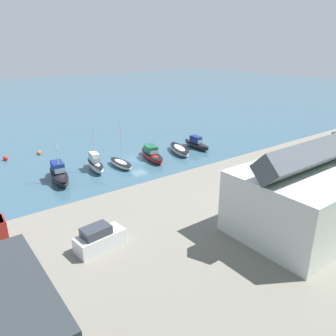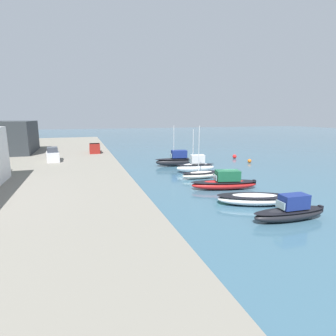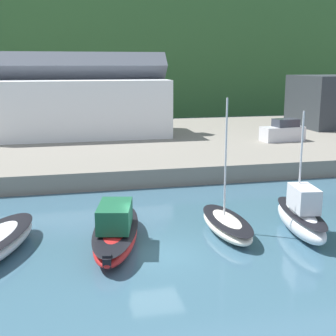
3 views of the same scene
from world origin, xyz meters
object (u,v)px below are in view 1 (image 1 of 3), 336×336
Objects in this scene: moored_boat_1 at (179,150)px; moored_boat_3 at (121,164)px; moored_boat_5 at (59,174)px; moored_boat_4 at (95,164)px; parked_car_0 at (99,239)px; mooring_buoy_0 at (39,153)px; moored_boat_0 at (196,144)px; moored_boat_2 at (152,154)px; mooring_buoy_1 at (5,158)px.

moored_boat_3 is (11.61, 0.11, -0.04)m from moored_boat_1.
moored_boat_3 is 9.56m from moored_boat_5.
moored_boat_4 is 5.84m from moored_boat_5.
moored_boat_1 is at bearing -172.00° from moored_boat_5.
moored_boat_3 is at bearing 174.23° from moored_boat_4.
mooring_buoy_0 is (-4.73, -33.40, -1.94)m from parked_car_0.
moored_boat_0 is 19.62m from moored_boat_4.
moored_boat_5 is 20.14m from parked_car_0.
parked_car_0 is at bearing 38.02° from moored_boat_0.
parked_car_0 is (18.84, 19.98, 1.50)m from moored_boat_2.
moored_boat_0 is 27.48m from mooring_buoy_0.
moored_boat_5 is 1.75× the size of parked_car_0.
moored_boat_5 is at bearing 3.88° from moored_boat_0.
moored_boat_5 is 13.68m from mooring_buoy_0.
parked_car_0 reaches higher than moored_boat_1.
moored_boat_5 reaches higher than mooring_buoy_0.
moored_boat_2 is at bearing 130.66° from parked_car_0.
moored_boat_0 is 9.71× the size of mooring_buoy_0.
moored_boat_5 is at bearing -1.05° from moored_boat_3.
moored_boat_1 is 15.40m from moored_boat_4.
moored_boat_3 is at bearing 20.20° from moored_boat_1.
moored_boat_2 is 11.82× the size of mooring_buoy_0.
moored_boat_1 reaches higher than mooring_buoy_1.
moored_boat_2 is (9.97, 0.20, 0.01)m from moored_boat_0.
moored_boat_3 is 3.90m from moored_boat_4.
mooring_buoy_0 is (4.48, -12.74, -0.64)m from moored_boat_4.
moored_boat_4 is 13.52m from mooring_buoy_0.
moored_boat_4 is 0.84× the size of moored_boat_5.
mooring_buoy_0 is (24.09, -13.22, -0.42)m from moored_boat_0.
mooring_buoy_1 is (29.36, -13.41, -0.37)m from moored_boat_0.
moored_boat_4 reaches higher than moored_boat_2.
moored_boat_2 reaches higher than mooring_buoy_1.
moored_boat_4 is at bearing 16.66° from moored_boat_1.
moored_boat_5 reaches higher than moored_boat_4.
moored_boat_2 is 19.48m from mooring_buoy_0.
moored_boat_2 is 1.86× the size of parked_car_0.
moored_boat_1 is 5.74m from moored_boat_2.
moored_boat_1 is (4.24, 0.33, -0.21)m from moored_boat_0.
moored_boat_4 is (15.37, -0.80, 0.42)m from moored_boat_1.
moored_boat_4 reaches higher than mooring_buoy_1.
moored_boat_3 is 10.42× the size of mooring_buoy_0.
moored_boat_3 reaches higher than moored_boat_0.
moored_boat_3 is 1.63× the size of parked_car_0.
moored_boat_3 is 19.36m from mooring_buoy_1.
moored_boat_4 is 1.48× the size of parked_car_0.
moored_boat_1 reaches higher than mooring_buoy_0.
moored_boat_5 is 11.18× the size of mooring_buoy_0.
moored_boat_2 is 1.25× the size of moored_boat_4.
moored_boat_5 is (5.78, 0.86, 0.00)m from moored_boat_4.
mooring_buoy_0 is at bearing -14.66° from moored_boat_1.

